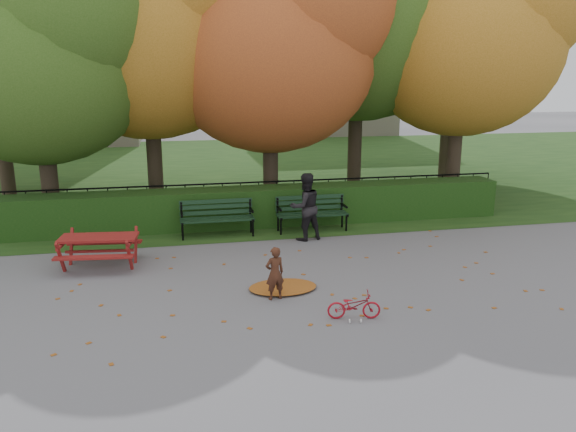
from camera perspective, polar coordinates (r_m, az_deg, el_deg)
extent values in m
plane|color=slate|center=(10.75, 1.55, -6.93)|extent=(90.00, 90.00, 0.00)
plane|color=#173712|center=(24.18, -6.24, 4.84)|extent=(90.00, 90.00, 0.00)
cube|color=#B0A48B|center=(36.55, -23.70, 18.69)|extent=(10.00, 7.00, 15.00)
cube|color=#B0A48B|center=(39.21, 3.52, 17.20)|extent=(9.00, 6.00, 12.00)
cube|color=black|center=(14.83, -2.50, 1.00)|extent=(13.00, 0.90, 1.00)
cube|color=black|center=(15.70, -2.96, 0.16)|extent=(14.00, 0.04, 0.04)
cube|color=black|center=(15.50, -3.01, 3.46)|extent=(14.00, 0.04, 0.04)
cylinder|color=black|center=(15.97, -26.68, 0.44)|extent=(0.03, 0.03, 1.00)
cylinder|color=black|center=(15.44, -14.05, 1.11)|extent=(0.03, 0.03, 1.00)
cylinder|color=black|center=(15.60, -2.98, 1.65)|extent=(0.03, 0.03, 1.00)
cylinder|color=black|center=(16.33, 7.48, 2.11)|extent=(0.03, 0.03, 1.00)
cylinder|color=black|center=(17.79, 18.19, 2.51)|extent=(0.03, 0.03, 1.00)
cylinder|color=black|center=(16.07, -23.12, 3.85)|extent=(0.44, 0.44, 2.62)
ellipsoid|color=#2D5115|center=(15.87, -24.12, 13.88)|extent=(5.60, 5.60, 5.04)
sphere|color=#2D5115|center=(15.09, -21.34, 19.00)|extent=(4.20, 4.20, 4.20)
cylinder|color=black|center=(16.91, -13.42, 5.96)|extent=(0.44, 0.44, 3.15)
ellipsoid|color=#915D13|center=(16.79, -14.10, 17.43)|extent=(6.40, 6.40, 5.76)
cylinder|color=black|center=(16.39, -1.79, 5.47)|extent=(0.44, 0.44, 2.80)
ellipsoid|color=brown|center=(16.22, -1.87, 16.01)|extent=(6.00, 6.00, 5.40)
sphere|color=brown|center=(15.81, 2.61, 20.96)|extent=(4.50, 4.50, 4.50)
cylinder|color=black|center=(18.34, 6.81, 7.40)|extent=(0.44, 0.44, 3.50)
ellipsoid|color=#2D5115|center=(18.30, 7.16, 19.15)|extent=(6.80, 6.80, 6.12)
cylinder|color=black|center=(18.09, 16.50, 5.99)|extent=(0.44, 0.44, 2.97)
ellipsoid|color=#915D13|center=(17.95, 17.23, 16.11)|extent=(5.80, 5.80, 5.22)
cylinder|color=black|center=(20.05, -26.92, 6.30)|extent=(0.44, 0.44, 3.32)
cylinder|color=black|center=(22.42, 15.77, 7.73)|extent=(0.44, 0.44, 3.15)
ellipsoid|color=#2D5115|center=(22.33, 16.37, 16.36)|extent=(6.00, 6.00, 5.40)
sphere|color=#2D5115|center=(22.30, 20.10, 19.58)|extent=(4.50, 4.50, 4.50)
cube|color=black|center=(13.65, -7.13, -0.51)|extent=(1.80, 0.12, 0.04)
cube|color=black|center=(13.82, -7.19, -0.32)|extent=(1.80, 0.12, 0.04)
cube|color=black|center=(14.00, -7.26, -0.14)|extent=(1.80, 0.12, 0.04)
cube|color=black|center=(14.06, -7.30, 0.38)|extent=(1.80, 0.05, 0.10)
cube|color=black|center=(14.02, -7.32, 0.97)|extent=(1.80, 0.05, 0.10)
cube|color=black|center=(14.00, -7.34, 1.49)|extent=(1.80, 0.05, 0.10)
cube|color=black|center=(13.79, -10.71, -0.58)|extent=(0.05, 0.55, 0.06)
cube|color=black|center=(14.00, -10.78, 0.58)|extent=(0.05, 0.05, 0.41)
cylinder|color=black|center=(13.67, -10.65, -1.58)|extent=(0.05, 0.05, 0.44)
cylinder|color=black|center=(14.01, -10.69, -1.19)|extent=(0.05, 0.05, 0.44)
cube|color=black|center=(13.76, -10.75, 0.24)|extent=(0.05, 0.45, 0.04)
cube|color=black|center=(13.92, -3.70, -0.22)|extent=(0.05, 0.55, 0.06)
cube|color=black|center=(14.13, -3.88, 0.93)|extent=(0.05, 0.05, 0.41)
cylinder|color=black|center=(13.80, -3.58, -1.21)|extent=(0.05, 0.05, 0.44)
cylinder|color=black|center=(14.14, -3.80, -0.83)|extent=(0.05, 0.05, 0.44)
cube|color=black|center=(13.89, -3.73, 0.60)|extent=(0.05, 0.45, 0.04)
cube|color=black|center=(14.04, 2.67, 0.00)|extent=(1.80, 0.12, 0.04)
cube|color=black|center=(14.21, 2.49, 0.17)|extent=(1.80, 0.12, 0.04)
cube|color=black|center=(14.38, 2.31, 0.34)|extent=(1.80, 0.12, 0.04)
cube|color=black|center=(14.44, 2.23, 0.85)|extent=(1.80, 0.05, 0.10)
cube|color=black|center=(14.41, 2.23, 1.43)|extent=(1.80, 0.05, 0.10)
cube|color=black|center=(14.38, 2.24, 1.94)|extent=(1.80, 0.05, 0.10)
cube|color=black|center=(14.03, -0.87, -0.08)|extent=(0.05, 0.55, 0.06)
cube|color=black|center=(14.24, -1.09, 1.06)|extent=(0.05, 0.05, 0.41)
cylinder|color=black|center=(13.91, -0.73, -1.05)|extent=(0.05, 0.05, 0.44)
cylinder|color=black|center=(14.25, -1.01, -0.68)|extent=(0.05, 0.05, 0.44)
cube|color=black|center=(14.00, -0.89, 0.73)|extent=(0.05, 0.45, 0.04)
cube|color=black|center=(14.45, 5.76, 0.26)|extent=(0.05, 0.55, 0.06)
cube|color=black|center=(14.65, 5.46, 1.37)|extent=(0.05, 0.05, 0.41)
cylinder|color=black|center=(14.33, 5.95, -0.68)|extent=(0.05, 0.05, 0.44)
cylinder|color=black|center=(14.66, 5.52, -0.33)|extent=(0.05, 0.05, 0.44)
cube|color=black|center=(14.42, 5.75, 1.06)|extent=(0.05, 0.45, 0.04)
cube|color=maroon|center=(12.12, -18.69, -2.09)|extent=(1.60, 0.81, 0.05)
cube|color=maroon|center=(11.71, -19.14, -3.99)|extent=(1.56, 0.38, 0.04)
cube|color=maroon|center=(12.67, -18.10, -2.56)|extent=(1.56, 0.38, 0.04)
cube|color=maroon|center=(12.02, -22.09, -3.97)|extent=(0.10, 0.45, 0.75)
cube|color=maroon|center=(12.72, -21.14, -2.91)|extent=(0.10, 0.45, 0.75)
cube|color=maroon|center=(12.31, -21.70, -2.44)|extent=(0.18, 1.15, 0.05)
cube|color=maroon|center=(11.70, -15.80, -3.93)|extent=(0.10, 0.45, 0.75)
cube|color=maroon|center=(12.43, -15.20, -2.83)|extent=(0.10, 0.45, 0.75)
cube|color=maroon|center=(12.00, -15.56, -2.35)|extent=(0.18, 1.15, 0.05)
cube|color=maroon|center=(12.20, -18.59, -3.40)|extent=(1.37, 0.20, 0.05)
ellipsoid|color=brown|center=(10.49, -0.53, -7.22)|extent=(1.40, 1.07, 0.09)
imported|color=#412115|center=(9.89, -1.35, -5.84)|extent=(0.40, 0.31, 0.97)
imported|color=black|center=(13.38, 1.77, 0.95)|extent=(0.92, 0.79, 1.63)
imported|color=#A00E1B|center=(9.28, 6.72, -9.02)|extent=(0.91, 0.45, 0.46)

